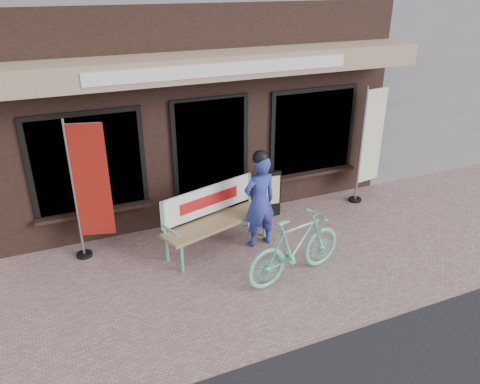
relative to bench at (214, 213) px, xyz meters
name	(u,v)px	position (x,y,z in m)	size (l,w,h in m)	color
ground	(260,276)	(0.31, -1.07, -0.58)	(70.00, 70.00, 0.00)	#A4807D
storefront	(159,28)	(0.31, 3.90, 2.41)	(7.00, 6.77, 6.00)	black
neighbor_right_near	(448,21)	(8.81, 4.43, 2.22)	(10.00, 7.00, 5.60)	slate
bench	(214,213)	(0.00, 0.00, 0.00)	(1.89, 0.97, 0.99)	#66C8A8
person	(260,200)	(0.68, -0.24, 0.21)	(0.58, 0.41, 1.61)	#2B3594
bicycle	(296,247)	(0.75, -1.27, -0.09)	(0.46, 1.64, 0.99)	#66C8A8
nobori_red	(90,189)	(-1.76, 0.45, 0.55)	(0.65, 0.29, 2.20)	gray
nobori_cream	(370,142)	(3.30, 0.49, 0.56)	(0.66, 0.28, 2.22)	gray
menu_stand	(269,194)	(1.25, 0.56, -0.14)	(0.44, 0.13, 0.86)	black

